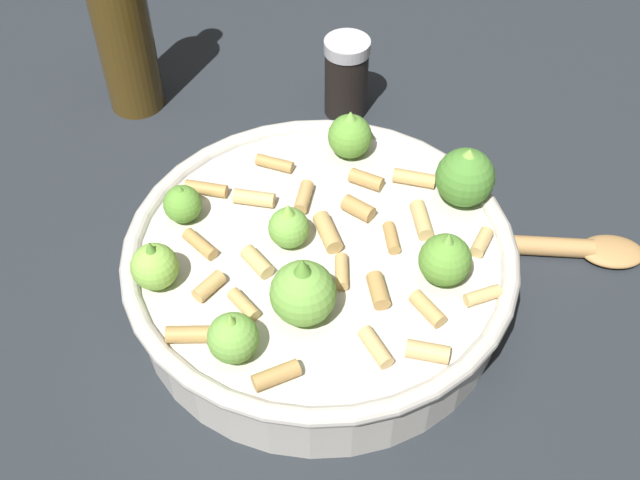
{
  "coord_description": "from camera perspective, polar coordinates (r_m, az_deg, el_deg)",
  "views": [
    {
      "loc": [
        -0.33,
        0.2,
        0.49
      ],
      "look_at": [
        0.0,
        0.0,
        0.07
      ],
      "focal_mm": 44.06,
      "sensor_mm": 36.0,
      "label": 1
    }
  ],
  "objects": [
    {
      "name": "cooking_pan",
      "position": [
        0.59,
        0.1,
        -1.84
      ],
      "size": [
        0.29,
        0.29,
        0.11
      ],
      "color": "beige",
      "rests_on": "ground"
    },
    {
      "name": "wooden_spoon",
      "position": [
        0.66,
        13.26,
        -0.33
      ],
      "size": [
        0.17,
        0.22,
        0.02
      ],
      "color": "#B2844C",
      "rests_on": "ground"
    },
    {
      "name": "olive_oil_bottle",
      "position": [
        0.76,
        -14.21,
        14.99
      ],
      "size": [
        0.05,
        0.05,
        0.22
      ],
      "color": "#4C3814",
      "rests_on": "ground"
    },
    {
      "name": "ground_plane",
      "position": [
        0.62,
        0.0,
        -4.05
      ],
      "size": [
        2.4,
        2.4,
        0.0
      ],
      "primitive_type": "plane",
      "color": "#23282D"
    },
    {
      "name": "pepper_shaker",
      "position": [
        0.76,
        1.92,
        11.77
      ],
      "size": [
        0.04,
        0.04,
        0.08
      ],
      "color": "black",
      "rests_on": "ground"
    }
  ]
}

